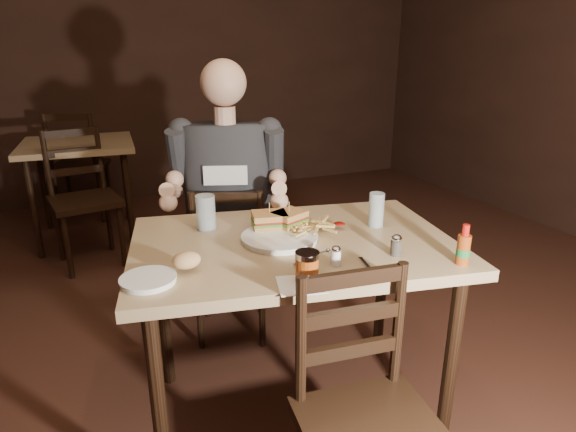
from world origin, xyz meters
name	(u,v)px	position (x,y,z in m)	size (l,w,h in m)	color
room_shell	(273,61)	(0.00, 0.00, 1.40)	(7.00, 7.00, 7.00)	black
main_table	(293,262)	(0.09, 0.03, 0.69)	(1.29, 0.99, 0.77)	tan
bg_table	(79,154)	(-0.61, 2.50, 0.68)	(0.85, 0.85, 0.77)	tan
chair_far	(231,260)	(0.05, 0.72, 0.41)	(0.38, 0.42, 0.83)	black
chair_near	(374,432)	(0.06, -0.57, 0.42)	(0.39, 0.43, 0.84)	black
bg_chair_far	(81,165)	(-0.61, 3.05, 0.47)	(0.44, 0.48, 0.95)	black
bg_chair_near	(85,201)	(-0.61, 1.95, 0.46)	(0.43, 0.47, 0.93)	black
diner	(226,167)	(0.03, 0.68, 0.91)	(0.56, 0.44, 0.97)	#27282B
dinner_plate	(280,239)	(0.04, 0.05, 0.78)	(0.28, 0.28, 0.02)	white
sandwich_left	(269,214)	(0.04, 0.16, 0.84)	(0.13, 0.11, 0.11)	tan
sandwich_right	(289,214)	(0.12, 0.14, 0.84)	(0.12, 0.10, 0.10)	tan
fries_pile	(312,226)	(0.18, 0.06, 0.80)	(0.24, 0.17, 0.04)	#E7C06C
ketchup_dollop	(339,224)	(0.30, 0.07, 0.79)	(0.04, 0.04, 0.01)	maroon
glass_left	(206,213)	(-0.18, 0.28, 0.84)	(0.07, 0.07, 0.14)	silver
glass_right	(376,210)	(0.45, 0.04, 0.84)	(0.06, 0.06, 0.14)	silver
hot_sauce	(464,245)	(0.51, -0.37, 0.84)	(0.04, 0.04, 0.14)	#903B10
salt_shaker	(336,256)	(0.13, -0.21, 0.80)	(0.03, 0.03, 0.06)	white
pepper_shaker	(396,246)	(0.35, -0.23, 0.80)	(0.04, 0.04, 0.07)	#38332D
syrup_dispenser	(307,267)	(-0.01, -0.28, 0.82)	(0.07, 0.07, 0.10)	#903B10
napkin	(301,285)	(-0.04, -0.30, 0.77)	(0.14, 0.13, 0.00)	white
knife	(315,275)	(0.03, -0.26, 0.78)	(0.01, 0.20, 0.00)	silver
fork	(369,268)	(0.21, -0.29, 0.78)	(0.01, 0.16, 0.01)	silver
side_plate	(148,281)	(-0.45, -0.10, 0.78)	(0.17, 0.17, 0.01)	white
bread_roll	(186,260)	(-0.33, -0.07, 0.81)	(0.09, 0.08, 0.05)	tan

